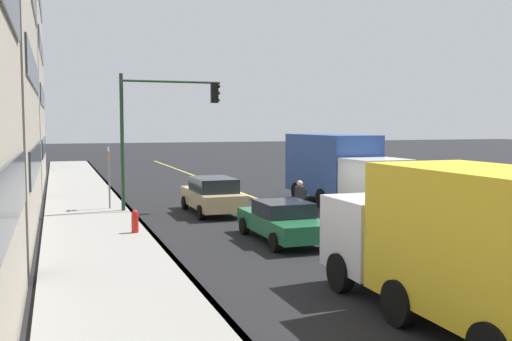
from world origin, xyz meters
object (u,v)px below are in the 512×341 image
object	(u,v)px
car_tan	(212,195)
pedestrian_with_backpack	(300,199)
truck_yellow	(466,243)
car_green	(283,221)
traffic_light_mast	(160,118)
street_sign_post	(109,172)
truck_blue	(339,168)
fire_hydrant	(135,223)

from	to	relation	value
car_tan	pedestrian_with_backpack	size ratio (longest dim) A/B	2.70
truck_yellow	car_green	bearing A→B (deg)	1.48
traffic_light_mast	street_sign_post	size ratio (longest dim) A/B	2.03
pedestrian_with_backpack	truck_yellow	bearing A→B (deg)	172.06
truck_blue	car_green	bearing A→B (deg)	140.65
traffic_light_mast	fire_hydrant	distance (m)	6.75
car_green	fire_hydrant	world-z (taller)	car_green
truck_yellow	truck_blue	world-z (taller)	truck_blue
truck_yellow	traffic_light_mast	size ratio (longest dim) A/B	1.19
car_tan	traffic_light_mast	xyz separation A→B (m)	(1.18, 2.00, 3.32)
street_sign_post	fire_hydrant	distance (m)	6.32
car_green	truck_yellow	size ratio (longest dim) A/B	0.63
truck_blue	truck_yellow	bearing A→B (deg)	160.75
car_tan	truck_yellow	bearing A→B (deg)	-176.60
truck_blue	street_sign_post	bearing A→B (deg)	81.51
car_green	pedestrian_with_backpack	distance (m)	3.29
car_green	truck_yellow	world-z (taller)	truck_yellow
truck_yellow	fire_hydrant	xyz separation A→B (m)	(11.03, 4.75, -1.16)
car_green	fire_hydrant	bearing A→B (deg)	62.85
truck_yellow	traffic_light_mast	world-z (taller)	traffic_light_mast
car_tan	truck_yellow	size ratio (longest dim) A/B	0.64
truck_blue	pedestrian_with_backpack	bearing A→B (deg)	137.43
truck_blue	pedestrian_with_backpack	xyz separation A→B (m)	(-4.21, 3.87, -0.77)
truck_yellow	street_sign_post	xyz separation A→B (m)	(17.21, 5.06, 0.12)
car_green	pedestrian_with_backpack	xyz separation A→B (m)	(2.73, -1.82, 0.32)
car_tan	pedestrian_with_backpack	world-z (taller)	pedestrian_with_backpack
truck_yellow	truck_blue	bearing A→B (deg)	-19.25
car_green	traffic_light_mast	world-z (taller)	traffic_light_mast
traffic_light_mast	truck_yellow	bearing A→B (deg)	-169.95
pedestrian_with_backpack	traffic_light_mast	distance (m)	7.38
car_tan	street_sign_post	bearing A→B (deg)	64.10
truck_yellow	fire_hydrant	bearing A→B (deg)	23.30
car_tan	pedestrian_with_backpack	bearing A→B (deg)	-146.43
car_green	truck_yellow	distance (m)	8.76
traffic_light_mast	street_sign_post	distance (m)	3.32
pedestrian_with_backpack	truck_blue	bearing A→B (deg)	-42.57
car_green	truck_blue	bearing A→B (deg)	-39.35
car_green	traffic_light_mast	distance (m)	8.83
truck_yellow	street_sign_post	bearing A→B (deg)	16.37
car_green	street_sign_post	world-z (taller)	street_sign_post
car_tan	traffic_light_mast	size ratio (longest dim) A/B	0.77
truck_yellow	pedestrian_with_backpack	world-z (taller)	truck_yellow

